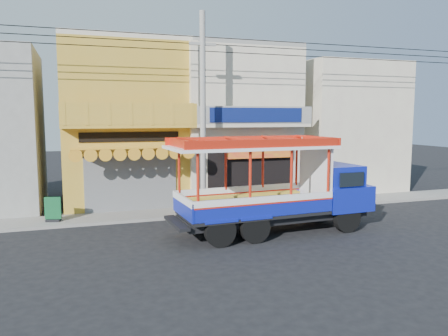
# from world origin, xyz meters

# --- Properties ---
(ground) EXTENTS (90.00, 90.00, 0.00)m
(ground) POSITION_xyz_m (0.00, 0.00, 0.00)
(ground) COLOR black
(ground) RESTS_ON ground
(sidewalk) EXTENTS (30.00, 2.00, 0.12)m
(sidewalk) POSITION_xyz_m (0.00, 4.00, 0.06)
(sidewalk) COLOR slate
(sidewalk) RESTS_ON ground
(shophouse_left) EXTENTS (6.00, 7.50, 8.24)m
(shophouse_left) POSITION_xyz_m (-4.00, 7.96, 4.11)
(shophouse_left) COLOR gold
(shophouse_left) RESTS_ON ground
(shophouse_right) EXTENTS (6.00, 6.75, 8.24)m
(shophouse_right) POSITION_xyz_m (2.00, 7.96, 4.11)
(shophouse_right) COLOR beige
(shophouse_right) RESTS_ON ground
(party_pilaster) EXTENTS (0.35, 0.30, 8.00)m
(party_pilaster) POSITION_xyz_m (-1.00, 4.85, 4.00)
(party_pilaster) COLOR beige
(party_pilaster) RESTS_ON ground
(filler_building_right) EXTENTS (6.00, 6.00, 7.60)m
(filler_building_right) POSITION_xyz_m (9.00, 8.00, 3.80)
(filler_building_right) COLOR beige
(filler_building_right) RESTS_ON ground
(utility_pole) EXTENTS (28.00, 0.26, 9.00)m
(utility_pole) POSITION_xyz_m (-0.85, 3.30, 5.03)
(utility_pole) COLOR gray
(utility_pole) RESTS_ON ground
(songthaew_truck) EXTENTS (8.04, 3.01, 3.70)m
(songthaew_truck) POSITION_xyz_m (1.37, -0.23, 1.78)
(songthaew_truck) COLOR black
(songthaew_truck) RESTS_ON ground
(green_sign) EXTENTS (0.67, 0.46, 1.03)m
(green_sign) POSITION_xyz_m (-7.37, 3.82, 0.55)
(green_sign) COLOR black
(green_sign) RESTS_ON sidewalk
(potted_plant_a) EXTENTS (1.02, 0.94, 0.94)m
(potted_plant_a) POSITION_xyz_m (1.95, 4.66, 0.59)
(potted_plant_a) COLOR #285317
(potted_plant_a) RESTS_ON sidewalk
(potted_plant_b) EXTENTS (0.63, 0.65, 0.91)m
(potted_plant_b) POSITION_xyz_m (4.28, 4.09, 0.58)
(potted_plant_b) COLOR #285317
(potted_plant_b) RESTS_ON sidewalk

